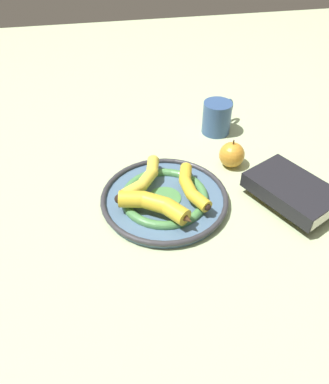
{
  "coord_description": "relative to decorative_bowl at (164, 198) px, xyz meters",
  "views": [
    {
      "loc": [
        0.7,
        -0.11,
        0.62
      ],
      "look_at": [
        0.04,
        0.02,
        0.03
      ],
      "focal_mm": 35.0,
      "sensor_mm": 36.0,
      "label": 1
    }
  ],
  "objects": [
    {
      "name": "coffee_mug",
      "position": [
        -0.29,
        0.22,
        0.04
      ],
      "size": [
        0.11,
        0.12,
        0.1
      ],
      "rotation": [
        0.0,
        0.0,
        2.31
      ],
      "color": "#335184",
      "rests_on": "ground_plane"
    },
    {
      "name": "banana_b",
      "position": [
        0.06,
        -0.03,
        0.03
      ],
      "size": [
        0.13,
        0.17,
        0.04
      ],
      "rotation": [
        0.0,
        0.0,
        -2.15
      ],
      "color": "gold",
      "rests_on": "decorative_bowl"
    },
    {
      "name": "decorative_bowl",
      "position": [
        0.0,
        0.0,
        0.0
      ],
      "size": [
        0.31,
        0.31,
        0.03
      ],
      "color": "slate",
      "rests_on": "ground_plane"
    },
    {
      "name": "apple",
      "position": [
        -0.11,
        0.21,
        0.02
      ],
      "size": [
        0.07,
        0.07,
        0.08
      ],
      "color": "gold",
      "rests_on": "ground_plane"
    },
    {
      "name": "book_stack",
      "position": [
        0.06,
        0.3,
        0.02
      ],
      "size": [
        0.24,
        0.21,
        0.06
      ],
      "rotation": [
        0.0,
        0.0,
        0.54
      ],
      "color": "#B28933",
      "rests_on": "ground_plane"
    },
    {
      "name": "banana_a",
      "position": [
        0.0,
        0.06,
        0.03
      ],
      "size": [
        0.18,
        0.06,
        0.03
      ],
      "rotation": [
        0.0,
        0.0,
        0.08
      ],
      "color": "gold",
      "rests_on": "decorative_bowl"
    },
    {
      "name": "ground_plane",
      "position": [
        -0.04,
        -0.02,
        -0.01
      ],
      "size": [
        2.8,
        2.8,
        0.0
      ],
      "primitive_type": "plane",
      "color": "#B2C693"
    },
    {
      "name": "banana_c",
      "position": [
        -0.05,
        -0.04,
        0.03
      ],
      "size": [
        0.15,
        0.12,
        0.03
      ],
      "rotation": [
        0.0,
        0.0,
        -3.77
      ],
      "color": "yellow",
      "rests_on": "decorative_bowl"
    }
  ]
}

